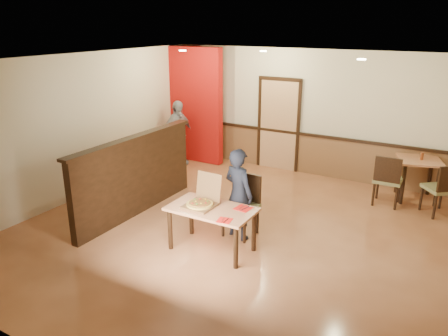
% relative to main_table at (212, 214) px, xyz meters
% --- Properties ---
extents(floor, '(7.00, 7.00, 0.00)m').
position_rel_main_table_xyz_m(floor, '(0.09, 0.69, -0.59)').
color(floor, '#C57A4C').
rests_on(floor, ground).
extents(ceiling, '(7.00, 7.00, 0.00)m').
position_rel_main_table_xyz_m(ceiling, '(0.09, 0.69, 2.21)').
color(ceiling, black).
rests_on(ceiling, wall_back).
extents(wall_back, '(7.00, 0.00, 7.00)m').
position_rel_main_table_xyz_m(wall_back, '(0.09, 4.19, 0.81)').
color(wall_back, beige).
rests_on(wall_back, floor).
extents(wall_left, '(0.00, 7.00, 7.00)m').
position_rel_main_table_xyz_m(wall_left, '(-3.41, 0.69, 0.81)').
color(wall_left, beige).
rests_on(wall_left, floor).
extents(wainscot_back, '(7.00, 0.04, 0.90)m').
position_rel_main_table_xyz_m(wainscot_back, '(0.09, 4.16, -0.14)').
color(wainscot_back, brown).
rests_on(wainscot_back, floor).
extents(chair_rail_back, '(7.00, 0.06, 0.06)m').
position_rel_main_table_xyz_m(chair_rail_back, '(0.09, 4.14, 0.33)').
color(chair_rail_back, black).
rests_on(chair_rail_back, wall_back).
extents(back_door, '(0.90, 0.06, 2.10)m').
position_rel_main_table_xyz_m(back_door, '(-0.71, 4.15, 0.46)').
color(back_door, tan).
rests_on(back_door, wall_back).
extents(booth_partition, '(0.20, 3.10, 1.44)m').
position_rel_main_table_xyz_m(booth_partition, '(-1.91, 0.49, 0.14)').
color(booth_partition, black).
rests_on(booth_partition, floor).
extents(red_accent_panel, '(1.60, 0.20, 2.78)m').
position_rel_main_table_xyz_m(red_accent_panel, '(-2.81, 3.69, 0.81)').
color(red_accent_panel, '#A20F0B').
rests_on(red_accent_panel, floor).
extents(spot_a, '(0.14, 0.14, 0.02)m').
position_rel_main_table_xyz_m(spot_a, '(-2.21, 2.49, 2.19)').
color(spot_a, '#FFEEB2').
rests_on(spot_a, ceiling).
extents(spot_b, '(0.14, 0.14, 0.02)m').
position_rel_main_table_xyz_m(spot_b, '(-0.71, 3.19, 2.19)').
color(spot_b, '#FFEEB2').
rests_on(spot_b, ceiling).
extents(spot_c, '(0.14, 0.14, 0.02)m').
position_rel_main_table_xyz_m(spot_c, '(1.49, 2.19, 2.19)').
color(spot_c, '#FFEEB2').
rests_on(spot_c, ceiling).
extents(main_table, '(1.31, 0.76, 0.70)m').
position_rel_main_table_xyz_m(main_table, '(0.00, 0.00, 0.00)').
color(main_table, tan).
rests_on(main_table, floor).
extents(diner_chair, '(0.53, 0.53, 1.01)m').
position_rel_main_table_xyz_m(diner_chair, '(0.15, 0.73, -0.04)').
color(diner_chair, olive).
rests_on(diner_chair, floor).
extents(side_chair_left, '(0.50, 0.50, 1.00)m').
position_rel_main_table_xyz_m(side_chair_left, '(1.98, 3.12, -0.05)').
color(side_chair_left, olive).
rests_on(side_chair_left, floor).
extents(side_chair_right, '(0.69, 0.69, 1.00)m').
position_rel_main_table_xyz_m(side_chair_right, '(2.93, 3.13, -0.05)').
color(side_chair_right, olive).
rests_on(side_chair_right, floor).
extents(side_table, '(0.97, 0.97, 0.83)m').
position_rel_main_table_xyz_m(side_table, '(2.43, 3.74, 0.05)').
color(side_table, tan).
rests_on(side_table, floor).
extents(diner, '(0.63, 0.49, 1.50)m').
position_rel_main_table_xyz_m(diner, '(0.15, 0.58, 0.16)').
color(diner, black).
rests_on(diner, floor).
extents(passerby, '(0.53, 0.98, 1.58)m').
position_rel_main_table_xyz_m(passerby, '(-2.91, 3.18, 0.20)').
color(passerby, '#97969E').
rests_on(passerby, floor).
extents(pizza_box, '(0.44, 0.52, 0.46)m').
position_rel_main_table_xyz_m(pizza_box, '(-0.18, -0.00, 0.17)').
color(pizza_box, brown).
rests_on(pizza_box, main_table).
extents(pizza, '(0.52, 0.52, 0.03)m').
position_rel_main_table_xyz_m(pizza, '(-0.18, -0.05, 0.15)').
color(pizza, gold).
rests_on(pizza, pizza_box).
extents(napkin_near, '(0.23, 0.23, 0.01)m').
position_rel_main_table_xyz_m(napkin_near, '(0.38, -0.28, 0.11)').
color(napkin_near, red).
rests_on(napkin_near, main_table).
extents(napkin_far, '(0.25, 0.25, 0.01)m').
position_rel_main_table_xyz_m(napkin_far, '(0.42, 0.22, 0.11)').
color(napkin_far, red).
rests_on(napkin_far, main_table).
extents(condiment, '(0.06, 0.06, 0.15)m').
position_rel_main_table_xyz_m(condiment, '(2.46, 3.72, 0.31)').
color(condiment, brown).
rests_on(condiment, side_table).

